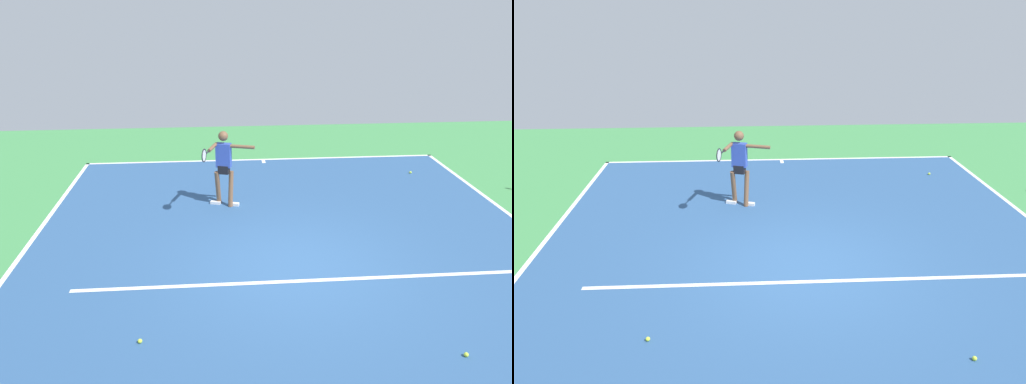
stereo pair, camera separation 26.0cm
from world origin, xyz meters
TOP-DOWN VIEW (x-y plane):
  - ground_plane at (0.00, 0.00)m, footprint 21.42×21.42m
  - court_surface at (0.00, 0.00)m, footprint 10.56×13.07m
  - court_line_baseline_near at (0.00, -6.48)m, footprint 10.56×0.10m
  - court_line_sideline_right at (5.23, 0.00)m, footprint 0.10×13.07m
  - court_line_service at (0.00, 0.53)m, footprint 7.92×0.10m
  - court_line_centre_mark at (0.00, -6.28)m, footprint 0.10×0.30m
  - tennis_player at (1.25, -3.00)m, footprint 1.19×1.15m
  - tennis_ball_by_baseline at (-4.01, -4.86)m, footprint 0.07×0.07m
  - tennis_ball_centre_court at (2.59, 2.00)m, footprint 0.07×0.07m
  - tennis_ball_near_service_line at (-1.96, 2.67)m, footprint 0.07×0.07m

SIDE VIEW (x-z plane):
  - ground_plane at x=0.00m, z-range 0.00..0.00m
  - court_surface at x=0.00m, z-range 0.00..0.00m
  - court_line_baseline_near at x=0.00m, z-range 0.00..0.01m
  - court_line_sideline_right at x=5.23m, z-range 0.00..0.01m
  - court_line_service at x=0.00m, z-range 0.00..0.01m
  - court_line_centre_mark at x=0.00m, z-range 0.00..0.01m
  - tennis_ball_by_baseline at x=-4.01m, z-range 0.00..0.07m
  - tennis_ball_centre_court at x=2.59m, z-range 0.00..0.07m
  - tennis_ball_near_service_line at x=-1.96m, z-range 0.00..0.07m
  - tennis_player at x=1.25m, z-range 0.15..1.96m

